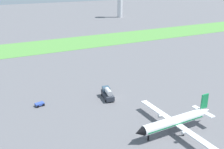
% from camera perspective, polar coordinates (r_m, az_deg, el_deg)
% --- Properties ---
extents(ground_plane, '(600.00, 600.00, 0.00)m').
position_cam_1_polar(ground_plane, '(79.85, -0.06, -5.08)').
color(ground_plane, slate).
extents(grass_taxiway_strip, '(360.00, 28.00, 0.08)m').
position_cam_1_polar(grass_taxiway_strip, '(143.02, -12.97, 6.06)').
color(grass_taxiway_strip, '#549342').
rests_on(grass_taxiway_strip, ground_plane).
extents(airplane_foreground_turboprop, '(22.03, 25.75, 7.71)m').
position_cam_1_polar(airplane_foreground_turboprop, '(64.16, 13.40, -9.69)').
color(airplane_foreground_turboprop, white).
rests_on(airplane_foreground_turboprop, ground_plane).
extents(fuel_truck_near_gate, '(3.50, 6.81, 3.29)m').
position_cam_1_polar(fuel_truck_near_gate, '(79.09, -0.96, -4.08)').
color(fuel_truck_near_gate, '#2D333D').
rests_on(fuel_truck_near_gate, ground_plane).
extents(baggage_cart_midfield, '(2.67, 2.16, 0.90)m').
position_cam_1_polar(baggage_cart_midfield, '(77.76, -15.29, -6.14)').
color(baggage_cart_midfield, '#334FB2').
rests_on(baggage_cart_midfield, ground_plane).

